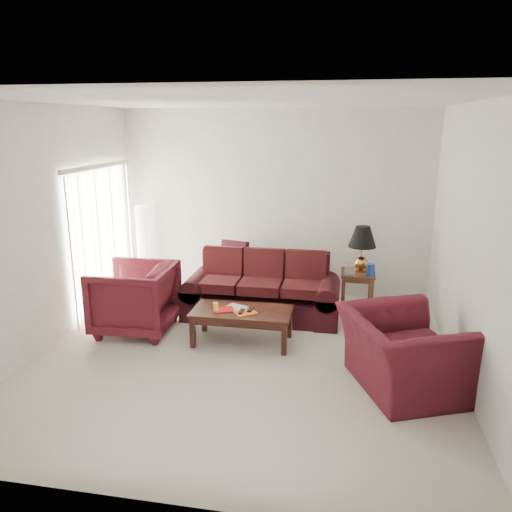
{
  "coord_description": "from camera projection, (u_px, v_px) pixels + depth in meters",
  "views": [
    {
      "loc": [
        1.16,
        -5.46,
        2.77
      ],
      "look_at": [
        0.0,
        0.85,
        1.05
      ],
      "focal_mm": 35.0,
      "sensor_mm": 36.0,
      "label": 1
    }
  ],
  "objects": [
    {
      "name": "floor",
      "position": [
        243.0,
        356.0,
        6.11
      ],
      "size": [
        5.0,
        5.0,
        0.0
      ],
      "primitive_type": "plane",
      "color": "#BEB4A2",
      "rests_on": "ground"
    },
    {
      "name": "coffee_table",
      "position": [
        242.0,
        326.0,
        6.45
      ],
      "size": [
        1.42,
        1.04,
        0.45
      ],
      "primitive_type": null,
      "rotation": [
        0.0,
        0.0,
        0.35
      ],
      "color": "black",
      "rests_on": "ground"
    },
    {
      "name": "end_table",
      "position": [
        357.0,
        289.0,
        7.71
      ],
      "size": [
        0.52,
        0.52,
        0.56
      ],
      "primitive_type": null,
      "rotation": [
        0.0,
        0.0,
        0.01
      ],
      "color": "#4D2E1A",
      "rests_on": "ground"
    },
    {
      "name": "picture_frame",
      "position": [
        345.0,
        263.0,
        7.86
      ],
      "size": [
        0.18,
        0.2,
        0.05
      ],
      "primitive_type": "cube",
      "rotation": [
        1.36,
        0.0,
        0.51
      ],
      "color": "white",
      "rests_on": "end_table"
    },
    {
      "name": "floor_lamp",
      "position": [
        143.0,
        248.0,
        8.39
      ],
      "size": [
        0.29,
        0.29,
        1.47
      ],
      "primitive_type": null,
      "rotation": [
        0.0,
        0.0,
        -0.25
      ],
      "color": "silver",
      "rests_on": "ground"
    },
    {
      "name": "table_lamp",
      "position": [
        362.0,
        249.0,
        7.57
      ],
      "size": [
        0.55,
        0.55,
        0.71
      ],
      "primitive_type": null,
      "rotation": [
        0.0,
        0.0,
        0.4
      ],
      "color": "#B77E39",
      "rests_on": "end_table"
    },
    {
      "name": "yellow_glass",
      "position": [
        216.0,
        307.0,
        6.32
      ],
      "size": [
        0.08,
        0.08,
        0.12
      ],
      "primitive_type": "cylinder",
      "rotation": [
        0.0,
        0.0,
        0.09
      ],
      "color": "yellow",
      "rests_on": "coffee_table"
    },
    {
      "name": "magazine_red",
      "position": [
        223.0,
        310.0,
        6.38
      ],
      "size": [
        0.33,
        0.3,
        0.02
      ],
      "primitive_type": "cube",
      "rotation": [
        0.0,
        0.0,
        0.42
      ],
      "color": "#B11711",
      "rests_on": "coffee_table"
    },
    {
      "name": "magazine_white",
      "position": [
        236.0,
        307.0,
        6.47
      ],
      "size": [
        0.31,
        0.27,
        0.01
      ],
      "primitive_type": "cube",
      "rotation": [
        0.0,
        0.0,
        -0.38
      ],
      "color": "white",
      "rests_on": "coffee_table"
    },
    {
      "name": "remote_a",
      "position": [
        241.0,
        311.0,
        6.27
      ],
      "size": [
        0.06,
        0.16,
        0.02
      ],
      "primitive_type": "cube",
      "rotation": [
        0.0,
        0.0,
        -0.06
      ],
      "color": "black",
      "rests_on": "coffee_table"
    },
    {
      "name": "armchair_right",
      "position": [
        403.0,
        353.0,
        5.29
      ],
      "size": [
        1.5,
        1.59,
        0.82
      ],
      "primitive_type": "imported",
      "rotation": [
        0.0,
        0.0,
        1.96
      ],
      "color": "#410F16",
      "rests_on": "ground"
    },
    {
      "name": "remote_b",
      "position": [
        251.0,
        309.0,
        6.34
      ],
      "size": [
        0.07,
        0.17,
        0.02
      ],
      "primitive_type": "cube",
      "rotation": [
        0.0,
        0.0,
        -0.1
      ],
      "color": "black",
      "rests_on": "coffee_table"
    },
    {
      "name": "throw_pillow",
      "position": [
        234.0,
        254.0,
        8.02
      ],
      "size": [
        0.47,
        0.31,
        0.45
      ],
      "primitive_type": "cube",
      "rotation": [
        -0.21,
        0.0,
        -0.25
      ],
      "color": "black",
      "rests_on": "sofa"
    },
    {
      "name": "clock",
      "position": [
        350.0,
        270.0,
        7.49
      ],
      "size": [
        0.15,
        0.09,
        0.14
      ],
      "primitive_type": "cube",
      "rotation": [
        0.0,
        0.0,
        0.31
      ],
      "color": "silver",
      "rests_on": "end_table"
    },
    {
      "name": "magazine_orange",
      "position": [
        245.0,
        312.0,
        6.29
      ],
      "size": [
        0.32,
        0.31,
        0.01
      ],
      "primitive_type": "cube",
      "rotation": [
        0.0,
        0.0,
        0.64
      ],
      "color": "orange",
      "rests_on": "coffee_table"
    },
    {
      "name": "sofa",
      "position": [
        262.0,
        287.0,
        7.25
      ],
      "size": [
        2.31,
        1.13,
        0.92
      ],
      "primitive_type": null,
      "rotation": [
        0.0,
        0.0,
        0.07
      ],
      "color": "black",
      "rests_on": "ground"
    },
    {
      "name": "blue_canister",
      "position": [
        371.0,
        270.0,
        7.44
      ],
      "size": [
        0.12,
        0.12,
        0.18
      ],
      "primitive_type": "cylinder",
      "rotation": [
        0.0,
        0.0,
        0.13
      ],
      "color": "navy",
      "rests_on": "end_table"
    },
    {
      "name": "armchair_left",
      "position": [
        135.0,
        298.0,
        6.75
      ],
      "size": [
        1.06,
        1.03,
        0.94
      ],
      "primitive_type": "imported",
      "rotation": [
        0.0,
        0.0,
        -1.54
      ],
      "color": "#4A1119",
      "rests_on": "ground"
    },
    {
      "name": "blinds",
      "position": [
        103.0,
        239.0,
        7.49
      ],
      "size": [
        0.1,
        2.0,
        2.16
      ],
      "primitive_type": "cube",
      "color": "silver",
      "rests_on": "ground"
    }
  ]
}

